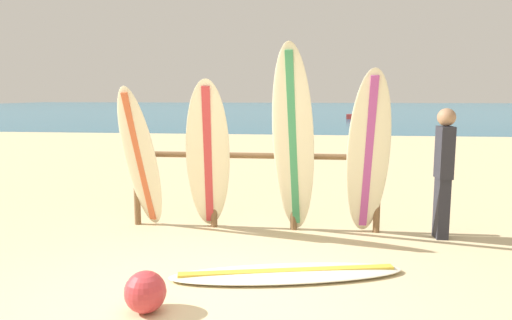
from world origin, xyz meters
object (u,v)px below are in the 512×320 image
object	(u,v)px
surfboard_leaning_far_left	(140,159)
small_boat_offshore	(363,116)
surfboard_leaning_left	(208,158)
surfboard_leaning_center	(368,155)
beach_ball	(145,292)
beachgoer_standing	(444,168)
surfboard_leaning_center_left	(293,143)
surfboard_lying_on_sand	(287,273)
surfboard_rack	(253,175)

from	to	relation	value
surfboard_leaning_far_left	small_boat_offshore	bearing A→B (deg)	78.71
surfboard_leaning_left	surfboard_leaning_center	distance (m)	2.07
surfboard_leaning_far_left	beach_ball	world-z (taller)	surfboard_leaning_far_left
surfboard_leaning_left	beachgoer_standing	bearing A→B (deg)	3.98
surfboard_leaning_center_left	small_boat_offshore	bearing A→B (deg)	82.57
surfboard_leaning_far_left	beachgoer_standing	size ratio (longest dim) A/B	1.17
surfboard_leaning_left	beach_ball	distance (m)	2.45
surfboard_leaning_far_left	surfboard_leaning_center	xyz separation A→B (m)	(3.02, -0.02, 0.10)
beachgoer_standing	small_boat_offshore	bearing A→B (deg)	86.16
surfboard_leaning_far_left	surfboard_leaning_center	bearing A→B (deg)	-0.34
surfboard_leaning_center	beach_ball	distance (m)	3.32
surfboard_lying_on_sand	small_boat_offshore	xyz separation A→B (m)	(3.92, 31.55, 0.22)
surfboard_leaning_left	surfboard_leaning_center_left	xyz separation A→B (m)	(1.11, 0.03, 0.22)
surfboard_leaning_center	surfboard_leaning_left	bearing A→B (deg)	-177.52
beachgoer_standing	surfboard_leaning_center	bearing A→B (deg)	-172.86
beach_ball	surfboard_leaning_center	bearing A→B (deg)	48.53
surfboard_leaning_center_left	beachgoer_standing	distance (m)	1.96
surfboard_leaning_left	surfboard_lying_on_sand	world-z (taller)	surfboard_leaning_left
surfboard_leaning_center_left	surfboard_lying_on_sand	distance (m)	1.84
surfboard_leaning_far_left	beachgoer_standing	xyz separation A→B (m)	(3.99, 0.10, -0.06)
surfboard_rack	surfboard_leaning_left	world-z (taller)	surfboard_leaning_left
surfboard_leaning_center_left	surfboard_rack	bearing A→B (deg)	148.65
surfboard_leaning_center_left	surfboard_lying_on_sand	world-z (taller)	surfboard_leaning_center_left
surfboard_leaning_far_left	surfboard_leaning_left	xyz separation A→B (m)	(0.96, -0.11, 0.04)
surfboard_leaning_left	surfboard_leaning_center	bearing A→B (deg)	2.48
surfboard_leaning_far_left	surfboard_leaning_center_left	bearing A→B (deg)	-2.11
surfboard_lying_on_sand	surfboard_leaning_center	bearing A→B (deg)	57.01
surfboard_lying_on_sand	beach_ball	xyz separation A→B (m)	(-1.17, -0.94, 0.15)
surfboard_rack	surfboard_leaning_center	size ratio (longest dim) A/B	1.59
surfboard_rack	small_boat_offshore	xyz separation A→B (m)	(4.49, 29.81, -0.49)
surfboard_rack	beach_ball	world-z (taller)	surfboard_rack
surfboard_leaning_left	beachgoer_standing	size ratio (longest dim) A/B	1.22
surfboard_rack	surfboard_leaning_far_left	distance (m)	1.55
surfboard_rack	beachgoer_standing	distance (m)	2.49
surfboard_leaning_far_left	beachgoer_standing	world-z (taller)	surfboard_leaning_far_left
surfboard_leaning_center	beach_ball	xyz separation A→B (m)	(-2.11, -2.39, -0.91)
surfboard_rack	surfboard_leaning_far_left	size ratio (longest dim) A/B	1.75
surfboard_leaning_center_left	beachgoer_standing	bearing A→B (deg)	5.34
surfboard_lying_on_sand	surfboard_leaning_center_left	bearing A→B (deg)	90.49
surfboard_rack	small_boat_offshore	distance (m)	30.15
surfboard_rack	surfboard_lying_on_sand	distance (m)	1.96
surfboard_leaning_center	small_boat_offshore	size ratio (longest dim) A/B	0.90
surfboard_leaning_center	small_boat_offshore	xyz separation A→B (m)	(2.98, 30.10, -0.84)
surfboard_rack	beach_ball	xyz separation A→B (m)	(-0.60, -2.67, -0.57)
surfboard_leaning_center_left	beachgoer_standing	xyz separation A→B (m)	(1.92, 0.18, -0.32)
surfboard_rack	surfboard_lying_on_sand	world-z (taller)	surfboard_rack
beach_ball	surfboard_lying_on_sand	bearing A→B (deg)	38.78
surfboard_leaning_left	surfboard_leaning_center_left	size ratio (longest dim) A/B	0.83
surfboard_leaning_center_left	small_boat_offshore	xyz separation A→B (m)	(3.93, 30.15, -0.99)
surfboard_leaning_left	surfboard_leaning_center	world-z (taller)	surfboard_leaning_center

